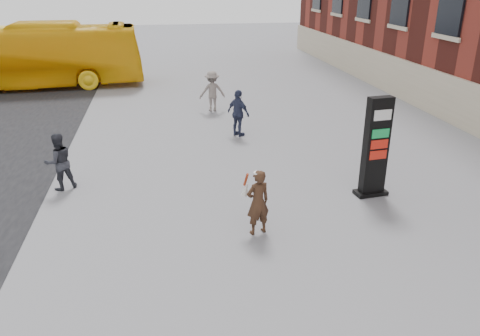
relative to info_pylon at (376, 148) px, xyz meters
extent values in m
plane|color=#9E9EA3|center=(-3.52, -1.15, -1.32)|extent=(100.00, 100.00, 0.00)
cube|color=beige|center=(5.92, 4.85, -0.42)|extent=(0.18, 44.00, 1.80)
cube|color=black|center=(0.00, 0.00, 0.00)|extent=(0.66, 0.33, 2.65)
cube|color=black|center=(0.00, 0.00, -1.27)|extent=(0.89, 0.51, 0.11)
cube|color=white|center=(0.00, 0.00, 0.90)|extent=(0.51, 0.35, 0.26)
cube|color=#127C3B|center=(0.00, 0.00, 0.43)|extent=(0.51, 0.35, 0.23)
cube|color=#A3190E|center=(0.00, 0.00, 0.14)|extent=(0.51, 0.35, 0.23)
cube|color=#A3190E|center=(0.00, 0.00, -0.15)|extent=(0.51, 0.35, 0.23)
imported|color=#40271A|center=(-3.39, -1.46, -0.56)|extent=(0.64, 0.51, 1.53)
cylinder|color=white|center=(-3.39, -1.46, 0.14)|extent=(0.21, 0.21, 0.05)
cone|color=white|center=(-3.27, -1.19, -0.28)|extent=(0.22, 0.26, 0.37)
cylinder|color=maroon|center=(-3.27, -1.19, -0.06)|extent=(0.11, 0.15, 0.32)
cone|color=white|center=(-3.63, -1.30, -0.28)|extent=(0.25, 0.22, 0.37)
cylinder|color=maroon|center=(-3.63, -1.30, -0.06)|extent=(0.15, 0.11, 0.32)
imported|color=yellow|center=(-12.03, 15.20, 0.31)|extent=(11.81, 3.26, 3.26)
imported|color=#2F3038|center=(-8.15, 1.79, -0.53)|extent=(0.95, 0.88, 1.58)
imported|color=gray|center=(-3.16, 9.08, -0.47)|extent=(1.14, 0.71, 1.70)
imported|color=#2D334F|center=(-2.63, 5.50, -0.48)|extent=(0.93, 1.03, 1.68)
camera|label=1|loc=(-5.36, -10.51, 4.07)|focal=35.00mm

